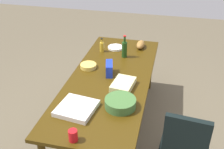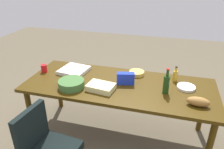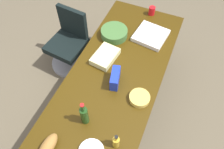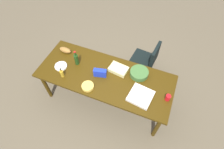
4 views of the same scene
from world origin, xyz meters
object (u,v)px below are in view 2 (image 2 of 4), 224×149
Objects in this scene: salad_bowl at (71,84)px; bread_loaf at (198,102)px; wine_bottle at (166,84)px; dressing_bottle at (175,75)px; chip_bag_blue at (126,78)px; pizza_box at (74,70)px; sheet_cake at (101,87)px; conference_table at (119,89)px; chip_bowl at (137,73)px; red_solo_cup at (44,68)px; paper_plate_stack at (186,87)px.

bread_loaf is at bearing 0.12° from salad_bowl.
dressing_bottle is at bearing 73.91° from wine_bottle.
pizza_box is at bearing 169.40° from chip_bag_blue.
sheet_cake is at bearing 6.79° from salad_bowl.
chip_bowl is at bearing 62.74° from conference_table.
salad_bowl is (0.15, -0.41, 0.02)m from pizza_box.
red_solo_cup is at bearing 152.02° from salad_bowl.
red_solo_cup is (-1.18, 0.03, -0.02)m from chip_bag_blue.
pizza_box is at bearing -170.01° from chip_bowl.
wine_bottle is 1.30× the size of bread_loaf.
wine_bottle reaches higher than chip_bowl.
bread_loaf is 1.10m from sheet_cake.
paper_plate_stack is at bearing 17.38° from sheet_cake.
sheet_cake reaches higher than paper_plate_stack.
pizza_box is 1.79× the size of dressing_bottle.
chip_bowl is 0.51m from dressing_bottle.
dressing_bottle reaches higher than conference_table.
sheet_cake is at bearing -138.53° from chip_bag_blue.
chip_bowl is (-0.41, 0.39, -0.09)m from wine_bottle.
wine_bottle reaches higher than sheet_cake.
salad_bowl is (-1.12, -0.18, -0.07)m from wine_bottle.
chip_bag_blue is (0.77, -0.14, 0.05)m from pizza_box.
bread_loaf is 0.75× the size of sheet_cake.
red_solo_cup is at bearing 176.88° from conference_table.
conference_table is 10.83× the size of paper_plate_stack.
paper_plate_stack is 0.31m from wine_bottle.
red_solo_cup is 0.35× the size of salad_bowl.
pizza_box is 3.27× the size of red_solo_cup.
dressing_bottle is 1.33m from salad_bowl.
wine_bottle is 0.57m from chip_bowl.
conference_table is at bearing 23.58° from salad_bowl.
salad_bowl is at bearing -179.88° from bread_loaf.
bread_loaf is at bearing -72.53° from paper_plate_stack.
pizza_box is 1.12× the size of sheet_cake.
bread_loaf reaches higher than chip_bowl.
sheet_cake is at bearing -132.41° from conference_table.
wine_bottle is at bearing 153.44° from bread_loaf.
salad_bowl is (-0.62, -0.27, -0.03)m from chip_bag_blue.
chip_bag_blue is (-0.74, -0.09, 0.06)m from paper_plate_stack.
chip_bowl is 0.85× the size of bread_loaf.
chip_bowl is (1.27, 0.27, -0.03)m from red_solo_cup.
chip_bag_blue is at bearing -107.22° from chip_bowl.
red_solo_cup is at bearing 175.93° from wine_bottle.
chip_bag_blue is 0.34m from sheet_cake.
chip_bag_blue reaches higher than red_solo_cup.
conference_table is 21.67× the size of red_solo_cup.
salad_bowl reaches higher than conference_table.
paper_plate_stack is 1.04m from sheet_cake.
conference_table is 0.96m from bread_loaf.
red_solo_cup reaches higher than salad_bowl.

